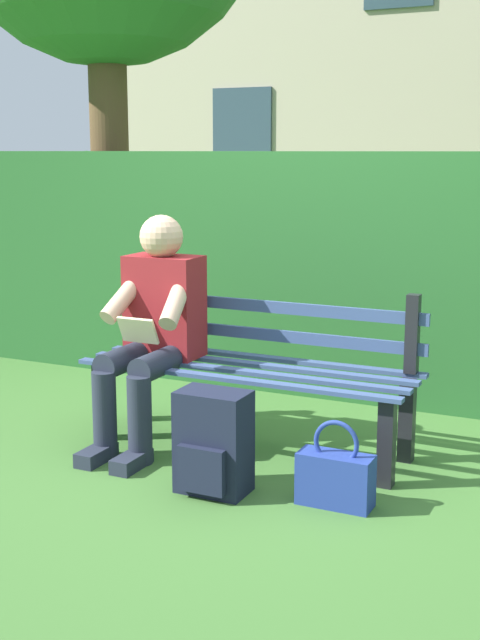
{
  "coord_description": "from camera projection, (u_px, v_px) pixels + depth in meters",
  "views": [
    {
      "loc": [
        -1.71,
        3.71,
        1.48
      ],
      "look_at": [
        0.0,
        0.1,
        0.68
      ],
      "focal_mm": 47.89,
      "sensor_mm": 36.0,
      "label": 1
    }
  ],
  "objects": [
    {
      "name": "building_facade",
      "position": [
        427.0,
        35.0,
        12.25
      ],
      "size": [
        8.76,
        3.23,
        6.2
      ],
      "color": "#BCAD93",
      "rests_on": "ground"
    },
    {
      "name": "hedge_backdrop",
      "position": [
        282.0,
        262.0,
        5.5
      ],
      "size": [
        6.1,
        0.82,
        1.58
      ],
      "color": "#265B28",
      "rests_on": "ground"
    },
    {
      "name": "park_bench",
      "position": [
        254.0,
        368.0,
        4.27
      ],
      "size": [
        1.67,
        0.51,
        0.81
      ],
      "color": "black",
      "rests_on": "ground"
    },
    {
      "name": "backpack",
      "position": [
        213.0,
        443.0,
        3.72
      ],
      "size": [
        0.31,
        0.27,
        0.46
      ],
      "color": "#191E33",
      "rests_on": "ground"
    },
    {
      "name": "handbag",
      "position": [
        335.0,
        477.0,
        3.59
      ],
      "size": [
        0.32,
        0.13,
        0.38
      ],
      "color": "navy",
      "rests_on": "ground"
    },
    {
      "name": "person_seated",
      "position": [
        153.0,
        325.0,
        4.29
      ],
      "size": [
        0.44,
        0.73,
        1.16
      ],
      "color": "maroon",
      "rests_on": "ground"
    },
    {
      "name": "ground",
      "position": [
        249.0,
        449.0,
        4.29
      ],
      "size": [
        60.0,
        60.0,
        0.0
      ],
      "primitive_type": "plane",
      "color": "#3D6B2D"
    }
  ]
}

